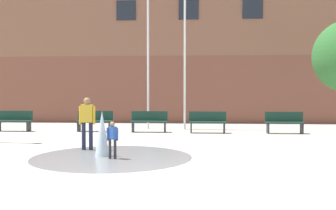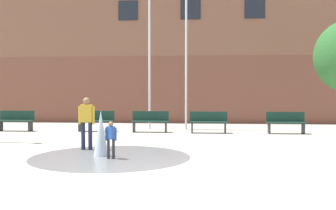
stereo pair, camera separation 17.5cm
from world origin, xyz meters
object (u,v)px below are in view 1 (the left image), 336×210
object	(u,v)px
park_bench_left_of_flagpoles	(14,120)
park_bench_under_left_flagpole	(95,121)
park_bench_under_right_flagpole	(208,122)
flagpole_left	(149,30)
adult_in_red	(87,119)
flagpole_right	(185,34)
park_bench_near_trashcan	(284,122)
park_bench_center	(149,121)
child_with_pink_shirt	(112,137)

from	to	relation	value
park_bench_left_of_flagpoles	park_bench_under_left_flagpole	size ratio (longest dim) A/B	1.00
park_bench_under_right_flagpole	flagpole_left	size ratio (longest dim) A/B	0.18
park_bench_under_right_flagpole	adult_in_red	distance (m)	6.42
park_bench_under_right_flagpole	adult_in_red	world-z (taller)	adult_in_red
park_bench_left_of_flagpoles	flagpole_right	size ratio (longest dim) A/B	0.19
park_bench_under_right_flagpole	park_bench_under_left_flagpole	bearing A→B (deg)	176.92
park_bench_left_of_flagpoles	flagpole_left	xyz separation A→B (m)	(5.86, 1.54, 4.20)
adult_in_red	flagpole_left	world-z (taller)	flagpole_left
park_bench_near_trashcan	park_bench_left_of_flagpoles	bearing A→B (deg)	179.53
park_bench_left_of_flagpoles	park_bench_center	xyz separation A→B (m)	(6.06, 0.03, 0.00)
park_bench_left_of_flagpoles	adult_in_red	xyz separation A→B (m)	(4.82, -5.30, 0.45)
park_bench_left_of_flagpoles	adult_in_red	world-z (taller)	adult_in_red
park_bench_left_of_flagpoles	park_bench_near_trashcan	size ratio (longest dim) A/B	1.00
adult_in_red	park_bench_left_of_flagpoles	bearing A→B (deg)	129.65
park_bench_under_right_flagpole	adult_in_red	xyz separation A→B (m)	(-3.77, -5.17, 0.45)
adult_in_red	park_bench_under_right_flagpole	bearing A→B (deg)	51.20
park_bench_under_right_flagpole	park_bench_near_trashcan	size ratio (longest dim) A/B	1.00
park_bench_left_of_flagpoles	park_bench_near_trashcan	xyz separation A→B (m)	(11.83, -0.10, 0.00)
adult_in_red	flagpole_right	size ratio (longest dim) A/B	0.19
adult_in_red	flagpole_right	xyz separation A→B (m)	(2.77, 6.83, 3.55)
park_bench_near_trashcan	flagpole_right	world-z (taller)	flagpole_right
park_bench_left_of_flagpoles	child_with_pink_shirt	world-z (taller)	child_with_pink_shirt
park_bench_center	park_bench_under_right_flagpole	xyz separation A→B (m)	(2.53, -0.16, 0.00)
park_bench_under_right_flagpole	child_with_pink_shirt	distance (m)	7.20
park_bench_under_left_flagpole	park_bench_under_right_flagpole	bearing A→B (deg)	-3.08
park_bench_under_left_flagpole	park_bench_center	bearing A→B (deg)	-2.57
park_bench_under_left_flagpole	flagpole_left	size ratio (longest dim) A/B	0.18
park_bench_center	flagpole_right	distance (m)	4.54
park_bench_center	flagpole_left	distance (m)	4.47
park_bench_near_trashcan	flagpole_left	world-z (taller)	flagpole_left
park_bench_center	flagpole_right	xyz separation A→B (m)	(1.53, 1.50, 4.00)
park_bench_left_of_flagpoles	child_with_pink_shirt	xyz separation A→B (m)	(5.92, -6.81, 0.10)
park_bench_under_left_flagpole	flagpole_left	bearing A→B (deg)	31.84
park_bench_under_right_flagpole	child_with_pink_shirt	bearing A→B (deg)	-111.80
park_bench_near_trashcan	adult_in_red	size ratio (longest dim) A/B	1.01
child_with_pink_shirt	flagpole_left	xyz separation A→B (m)	(-0.06, 8.34, 4.10)
adult_in_red	flagpole_left	size ratio (longest dim) A/B	0.18
park_bench_left_of_flagpoles	child_with_pink_shirt	distance (m)	9.03
park_bench_near_trashcan	flagpole_right	size ratio (longest dim) A/B	0.19
park_bench_left_of_flagpoles	park_bench_center	size ratio (longest dim) A/B	1.00
park_bench_center	park_bench_under_left_flagpole	bearing A→B (deg)	177.43
park_bench_left_of_flagpoles	adult_in_red	size ratio (longest dim) A/B	1.01
child_with_pink_shirt	park_bench_under_right_flagpole	bearing A→B (deg)	-74.28
child_with_pink_shirt	flagpole_right	size ratio (longest dim) A/B	0.12
park_bench_left_of_flagpoles	flagpole_left	size ratio (longest dim) A/B	0.18
child_with_pink_shirt	flagpole_left	size ratio (longest dim) A/B	0.11
park_bench_under_left_flagpole	adult_in_red	size ratio (longest dim) A/B	1.01
park_bench_center	park_bench_under_right_flagpole	distance (m)	2.54
park_bench_under_left_flagpole	park_bench_near_trashcan	world-z (taller)	same
flagpole_left	flagpole_right	distance (m)	1.75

